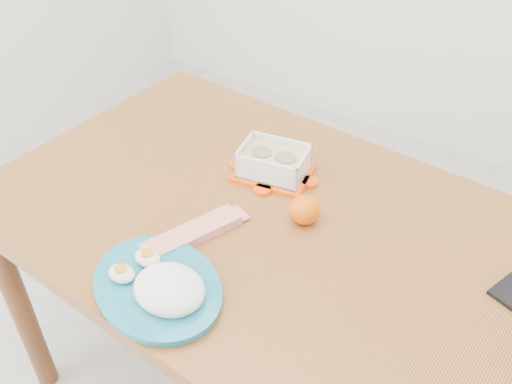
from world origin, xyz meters
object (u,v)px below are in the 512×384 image
Objects in this scene: dining_table at (256,243)px; rice_plate at (161,285)px; food_container at (273,163)px; orange_fruit at (305,210)px.

dining_table is 0.33m from rice_plate.
food_container is at bearing 110.57° from dining_table.
dining_table is 0.20m from food_container.
rice_plate is (0.03, -0.44, -0.01)m from food_container.
dining_table is at bearing -161.58° from orange_fruit.
dining_table is at bearing -84.30° from food_container.
rice_plate reaches higher than dining_table.
orange_fruit is at bearing 21.54° from dining_table.
dining_table is 3.54× the size of rice_plate.
food_container reaches higher than dining_table.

